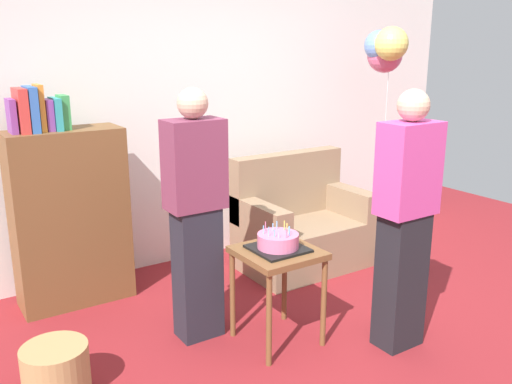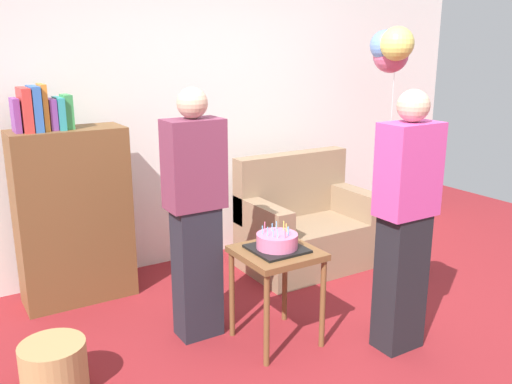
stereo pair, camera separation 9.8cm
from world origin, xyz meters
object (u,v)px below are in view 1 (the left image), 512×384
object	(u,v)px
side_table	(278,264)
birthday_cake	(278,242)
bookshelf	(69,213)
balloon_bunch	(386,49)
person_blowing_candles	(196,215)
wicker_basket	(56,372)
couch	(301,227)
person_holding_cake	(405,221)
handbag	(403,262)

from	to	relation	value
side_table	birthday_cake	size ratio (longest dim) A/B	1.97
bookshelf	balloon_bunch	world-z (taller)	balloon_bunch
person_blowing_candles	balloon_bunch	size ratio (longest dim) A/B	0.80
birthday_cake	wicker_basket	distance (m)	1.46
wicker_basket	bookshelf	bearing A→B (deg)	69.65
balloon_bunch	couch	bearing A→B (deg)	175.77
person_holding_cake	wicker_basket	world-z (taller)	person_holding_cake
person_holding_cake	couch	bearing A→B (deg)	-75.00
bookshelf	person_blowing_candles	bearing A→B (deg)	-60.86
person_holding_cake	balloon_bunch	distance (m)	2.04
birthday_cake	person_holding_cake	world-z (taller)	person_holding_cake
birthday_cake	bookshelf	bearing A→B (deg)	125.18
side_table	handbag	size ratio (longest dim) A/B	2.25
side_table	handbag	xyz separation A→B (m)	(1.53, 0.31, -0.43)
person_blowing_candles	person_holding_cake	world-z (taller)	same
bookshelf	handbag	bearing A→B (deg)	-22.16
person_holding_cake	handbag	size ratio (longest dim) A/B	5.82
side_table	balloon_bunch	world-z (taller)	balloon_bunch
wicker_basket	balloon_bunch	world-z (taller)	balloon_bunch
couch	birthday_cake	world-z (taller)	couch
birthday_cake	balloon_bunch	bearing A→B (deg)	26.72
person_blowing_candles	wicker_basket	bearing A→B (deg)	-177.07
person_holding_cake	wicker_basket	xyz separation A→B (m)	(-1.98, 0.63, -0.68)
bookshelf	handbag	distance (m)	2.72
wicker_basket	handbag	world-z (taller)	wicker_basket
person_blowing_candles	balloon_bunch	xyz separation A→B (m)	(2.17, 0.55, 1.01)
couch	birthday_cake	size ratio (longest dim) A/B	3.44
person_holding_cake	balloon_bunch	xyz separation A→B (m)	(1.15, 1.35, 1.01)
person_blowing_candles	person_holding_cake	size ratio (longest dim) A/B	1.00
person_blowing_candles	birthday_cake	bearing A→B (deg)	-49.05
person_holding_cake	bookshelf	bearing A→B (deg)	-21.45
bookshelf	wicker_basket	xyz separation A→B (m)	(-0.42, -1.14, -0.54)
couch	birthday_cake	bearing A→B (deg)	-134.29
person_blowing_candles	handbag	bearing A→B (deg)	-8.17
side_table	person_blowing_candles	size ratio (longest dim) A/B	0.39
birthday_cake	balloon_bunch	xyz separation A→B (m)	(1.78, 0.90, 1.16)
side_table	person_holding_cake	distance (m)	0.83
birthday_cake	side_table	bearing A→B (deg)	-13.79
person_holding_cake	handbag	xyz separation A→B (m)	(0.91, 0.77, -0.73)
side_table	couch	bearing A→B (deg)	45.71
couch	handbag	size ratio (longest dim) A/B	3.93
birthday_cake	couch	bearing A→B (deg)	45.71
side_table	person_blowing_candles	world-z (taller)	person_blowing_candles
wicker_basket	handbag	size ratio (longest dim) A/B	1.29
wicker_basket	side_table	bearing A→B (deg)	-7.51
bookshelf	person_holding_cake	world-z (taller)	person_holding_cake
bookshelf	side_table	world-z (taller)	bookshelf
balloon_bunch	side_table	bearing A→B (deg)	-153.28
couch	person_holding_cake	xyz separation A→B (m)	(-0.31, -1.41, 0.49)
bookshelf	person_holding_cake	bearing A→B (deg)	-48.79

